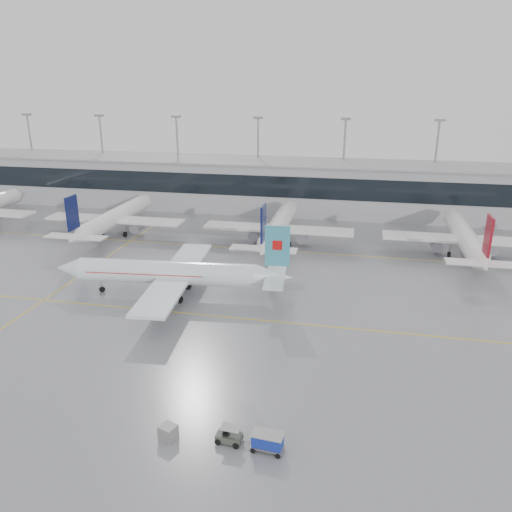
% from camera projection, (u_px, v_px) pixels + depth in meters
% --- Properties ---
extents(ground, '(320.00, 320.00, 0.00)m').
position_uv_depth(ground, '(238.00, 318.00, 68.88)').
color(ground, gray).
rests_on(ground, ground).
extents(taxi_line_main, '(120.00, 0.25, 0.01)m').
position_uv_depth(taxi_line_main, '(238.00, 318.00, 68.88)').
color(taxi_line_main, gold).
rests_on(taxi_line_main, ground).
extents(taxi_line_north, '(120.00, 0.25, 0.01)m').
position_uv_depth(taxi_line_north, '(275.00, 250.00, 96.61)').
color(taxi_line_north, gold).
rests_on(taxi_line_north, ground).
extents(taxi_line_cross, '(0.25, 60.00, 0.01)m').
position_uv_depth(taxi_line_cross, '(94.00, 266.00, 88.47)').
color(taxi_line_cross, gold).
rests_on(taxi_line_cross, ground).
extents(terminal, '(180.00, 15.00, 12.00)m').
position_uv_depth(terminal, '(297.00, 188.00, 124.22)').
color(terminal, '#9C9CA0').
rests_on(terminal, ground).
extents(terminal_glass, '(180.00, 0.20, 5.00)m').
position_uv_depth(terminal_glass, '(293.00, 187.00, 116.74)').
color(terminal_glass, black).
rests_on(terminal_glass, ground).
extents(terminal_roof, '(182.00, 16.00, 0.40)m').
position_uv_depth(terminal_roof, '(297.00, 163.00, 122.17)').
color(terminal_roof, gray).
rests_on(terminal_roof, ground).
extents(light_masts, '(156.40, 1.00, 22.60)m').
position_uv_depth(light_masts, '(300.00, 155.00, 127.34)').
color(light_masts, gray).
rests_on(light_masts, ground).
extents(air_canada_jet, '(36.72, 29.52, 11.54)m').
position_uv_depth(air_canada_jet, '(175.00, 273.00, 74.97)').
color(air_canada_jet, white).
rests_on(air_canada_jet, ground).
extents(parked_jet_b, '(29.64, 36.96, 11.72)m').
position_uv_depth(parked_jet_b, '(115.00, 218.00, 105.48)').
color(parked_jet_b, white).
rests_on(parked_jet_b, ground).
extents(parked_jet_c, '(29.64, 36.96, 11.72)m').
position_uv_depth(parked_jet_c, '(278.00, 227.00, 98.80)').
color(parked_jet_c, white).
rests_on(parked_jet_c, ground).
extents(parked_jet_d, '(29.64, 36.96, 11.72)m').
position_uv_depth(parked_jet_d, '(465.00, 237.00, 92.12)').
color(parked_jet_d, white).
rests_on(parked_jet_d, ground).
extents(baggage_tug, '(3.50, 1.64, 1.68)m').
position_uv_depth(baggage_tug, '(229.00, 437.00, 44.97)').
color(baggage_tug, '#3D4037').
rests_on(baggage_tug, ground).
extents(baggage_cart, '(2.96, 1.83, 1.75)m').
position_uv_depth(baggage_cart, '(268.00, 441.00, 43.83)').
color(baggage_cart, gray).
rests_on(baggage_cart, ground).
extents(gse_unit, '(1.79, 1.72, 1.42)m').
position_uv_depth(gse_unit, '(168.00, 432.00, 45.33)').
color(gse_unit, gray).
rests_on(gse_unit, ground).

